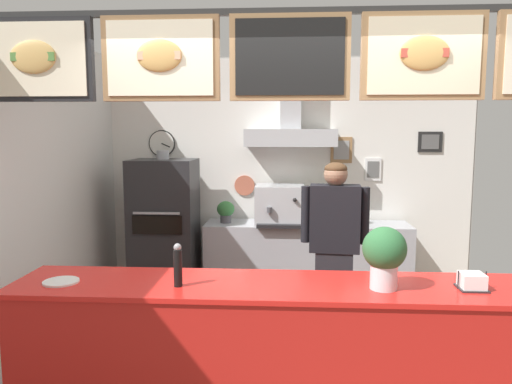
{
  "coord_description": "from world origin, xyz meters",
  "views": [
    {
      "loc": [
        -0.02,
        -3.33,
        1.93
      ],
      "look_at": [
        -0.27,
        0.72,
        1.42
      ],
      "focal_mm": 34.1,
      "sensor_mm": 36.0,
      "label": 1
    }
  ],
  "objects_px": {
    "potted_oregano": "(327,211)",
    "potted_sage": "(226,211)",
    "espresso_machine": "(280,205)",
    "condiment_plate": "(61,282)",
    "napkin_holder": "(472,282)",
    "basil_vase": "(384,255)",
    "pepper_grinder": "(178,265)",
    "pizza_oven": "(165,231)",
    "potted_thyme": "(356,213)",
    "shop_worker": "(334,249)"
  },
  "relations": [
    {
      "from": "potted_thyme",
      "to": "potted_oregano",
      "type": "bearing_deg",
      "value": -170.92
    },
    {
      "from": "pepper_grinder",
      "to": "basil_vase",
      "type": "bearing_deg",
      "value": 1.44
    },
    {
      "from": "espresso_machine",
      "to": "potted_oregano",
      "type": "height_order",
      "value": "espresso_machine"
    },
    {
      "from": "potted_oregano",
      "to": "potted_sage",
      "type": "height_order",
      "value": "potted_oregano"
    },
    {
      "from": "basil_vase",
      "to": "potted_oregano",
      "type": "bearing_deg",
      "value": 92.06
    },
    {
      "from": "potted_thyme",
      "to": "condiment_plate",
      "type": "distance_m",
      "value": 3.51
    },
    {
      "from": "potted_sage",
      "to": "basil_vase",
      "type": "bearing_deg",
      "value": -65.31
    },
    {
      "from": "basil_vase",
      "to": "pepper_grinder",
      "type": "bearing_deg",
      "value": -178.56
    },
    {
      "from": "condiment_plate",
      "to": "napkin_holder",
      "type": "distance_m",
      "value": 2.43
    },
    {
      "from": "condiment_plate",
      "to": "basil_vase",
      "type": "bearing_deg",
      "value": 0.13
    },
    {
      "from": "pizza_oven",
      "to": "pepper_grinder",
      "type": "height_order",
      "value": "pizza_oven"
    },
    {
      "from": "basil_vase",
      "to": "napkin_holder",
      "type": "relative_size",
      "value": 2.24
    },
    {
      "from": "pizza_oven",
      "to": "basil_vase",
      "type": "bearing_deg",
      "value": -53.06
    },
    {
      "from": "espresso_machine",
      "to": "potted_sage",
      "type": "bearing_deg",
      "value": 178.4
    },
    {
      "from": "pizza_oven",
      "to": "shop_worker",
      "type": "distance_m",
      "value": 2.12
    },
    {
      "from": "pizza_oven",
      "to": "potted_thyme",
      "type": "distance_m",
      "value": 2.19
    },
    {
      "from": "potted_thyme",
      "to": "potted_sage",
      "type": "distance_m",
      "value": 1.49
    },
    {
      "from": "napkin_holder",
      "to": "condiment_plate",
      "type": "bearing_deg",
      "value": -179.3
    },
    {
      "from": "pizza_oven",
      "to": "espresso_machine",
      "type": "distance_m",
      "value": 1.34
    },
    {
      "from": "shop_worker",
      "to": "napkin_holder",
      "type": "relative_size",
      "value": 10.26
    },
    {
      "from": "espresso_machine",
      "to": "potted_oregano",
      "type": "bearing_deg",
      "value": -1.23
    },
    {
      "from": "espresso_machine",
      "to": "pepper_grinder",
      "type": "bearing_deg",
      "value": -101.45
    },
    {
      "from": "potted_oregano",
      "to": "condiment_plate",
      "type": "xyz_separation_m",
      "value": [
        -1.82,
        -2.72,
        -0.01
      ]
    },
    {
      "from": "potted_sage",
      "to": "pepper_grinder",
      "type": "relative_size",
      "value": 0.98
    },
    {
      "from": "condiment_plate",
      "to": "espresso_machine",
      "type": "bearing_deg",
      "value": 64.89
    },
    {
      "from": "shop_worker",
      "to": "potted_oregano",
      "type": "xyz_separation_m",
      "value": [
        0.04,
        1.25,
        0.14
      ]
    },
    {
      "from": "pepper_grinder",
      "to": "napkin_holder",
      "type": "distance_m",
      "value": 1.71
    },
    {
      "from": "pizza_oven",
      "to": "espresso_machine",
      "type": "xyz_separation_m",
      "value": [
        1.3,
        0.15,
        0.29
      ]
    },
    {
      "from": "shop_worker",
      "to": "pepper_grinder",
      "type": "xyz_separation_m",
      "value": [
        -1.06,
        -1.49,
        0.25
      ]
    },
    {
      "from": "pizza_oven",
      "to": "pepper_grinder",
      "type": "distance_m",
      "value": 2.74
    },
    {
      "from": "potted_thyme",
      "to": "shop_worker",
      "type": "bearing_deg",
      "value": -105.82
    },
    {
      "from": "espresso_machine",
      "to": "condiment_plate",
      "type": "relative_size",
      "value": 2.62
    },
    {
      "from": "potted_oregano",
      "to": "napkin_holder",
      "type": "height_order",
      "value": "potted_oregano"
    },
    {
      "from": "shop_worker",
      "to": "condiment_plate",
      "type": "distance_m",
      "value": 2.31
    },
    {
      "from": "potted_oregano",
      "to": "pepper_grinder",
      "type": "relative_size",
      "value": 1.07
    },
    {
      "from": "espresso_machine",
      "to": "potted_thyme",
      "type": "bearing_deg",
      "value": 2.7
    },
    {
      "from": "espresso_machine",
      "to": "basil_vase",
      "type": "bearing_deg",
      "value": -76.85
    },
    {
      "from": "condiment_plate",
      "to": "pepper_grinder",
      "type": "distance_m",
      "value": 0.73
    },
    {
      "from": "shop_worker",
      "to": "espresso_machine",
      "type": "distance_m",
      "value": 1.37
    },
    {
      "from": "pizza_oven",
      "to": "potted_sage",
      "type": "relative_size",
      "value": 6.85
    },
    {
      "from": "potted_thyme",
      "to": "pepper_grinder",
      "type": "relative_size",
      "value": 0.86
    },
    {
      "from": "potted_sage",
      "to": "shop_worker",
      "type": "bearing_deg",
      "value": -48.71
    },
    {
      "from": "shop_worker",
      "to": "napkin_holder",
      "type": "bearing_deg",
      "value": 119.7
    },
    {
      "from": "potted_sage",
      "to": "basil_vase",
      "type": "distance_m",
      "value": 3.03
    },
    {
      "from": "shop_worker",
      "to": "basil_vase",
      "type": "xyz_separation_m",
      "value": [
        0.14,
        -1.46,
        0.32
      ]
    },
    {
      "from": "condiment_plate",
      "to": "pepper_grinder",
      "type": "relative_size",
      "value": 0.82
    },
    {
      "from": "napkin_holder",
      "to": "basil_vase",
      "type": "bearing_deg",
      "value": -177.19
    },
    {
      "from": "potted_thyme",
      "to": "condiment_plate",
      "type": "relative_size",
      "value": 1.04
    },
    {
      "from": "potted_thyme",
      "to": "condiment_plate",
      "type": "bearing_deg",
      "value": -127.78
    },
    {
      "from": "shop_worker",
      "to": "napkin_holder",
      "type": "xyz_separation_m",
      "value": [
        0.65,
        -1.44,
        0.17
      ]
    }
  ]
}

